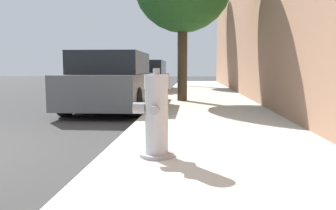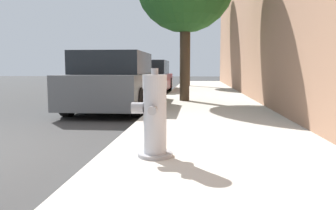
{
  "view_description": "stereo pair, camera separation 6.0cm",
  "coord_description": "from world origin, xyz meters",
  "px_view_note": "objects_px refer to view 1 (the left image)",
  "views": [
    {
      "loc": [
        3.07,
        -3.32,
        1.03
      ],
      "look_at": [
        2.74,
        1.1,
        0.53
      ],
      "focal_mm": 35.0,
      "sensor_mm": 36.0,
      "label": 1
    },
    {
      "loc": [
        3.13,
        -3.32,
        1.03
      ],
      "look_at": [
        2.74,
        1.1,
        0.53
      ],
      "focal_mm": 35.0,
      "sensor_mm": 36.0,
      "label": 2
    }
  ],
  "objects_px": {
    "parked_car_mid": "(145,78)",
    "street_tree_far": "(185,0)",
    "fire_hydrant": "(156,117)",
    "parked_car_near": "(113,82)"
  },
  "relations": [
    {
      "from": "parked_car_mid",
      "to": "street_tree_far",
      "type": "distance_m",
      "value": 5.39
    },
    {
      "from": "parked_car_mid",
      "to": "street_tree_far",
      "type": "height_order",
      "value": "street_tree_far"
    },
    {
      "from": "fire_hydrant",
      "to": "parked_car_mid",
      "type": "distance_m",
      "value": 10.41
    },
    {
      "from": "parked_car_mid",
      "to": "street_tree_far",
      "type": "xyz_separation_m",
      "value": [
        1.53,
        3.47,
        3.83
      ]
    },
    {
      "from": "fire_hydrant",
      "to": "parked_car_near",
      "type": "xyz_separation_m",
      "value": [
        -1.59,
        4.75,
        0.14
      ]
    },
    {
      "from": "fire_hydrant",
      "to": "street_tree_far",
      "type": "relative_size",
      "value": 0.15
    },
    {
      "from": "fire_hydrant",
      "to": "parked_car_near",
      "type": "relative_size",
      "value": 0.23
    },
    {
      "from": "parked_car_near",
      "to": "parked_car_mid",
      "type": "bearing_deg",
      "value": 89.94
    },
    {
      "from": "fire_hydrant",
      "to": "parked_car_near",
      "type": "bearing_deg",
      "value": 108.58
    },
    {
      "from": "parked_car_near",
      "to": "parked_car_mid",
      "type": "distance_m",
      "value": 5.55
    }
  ]
}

